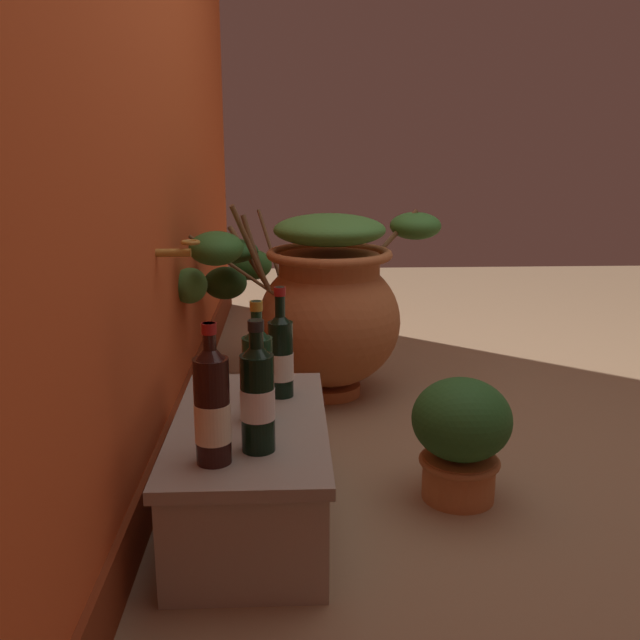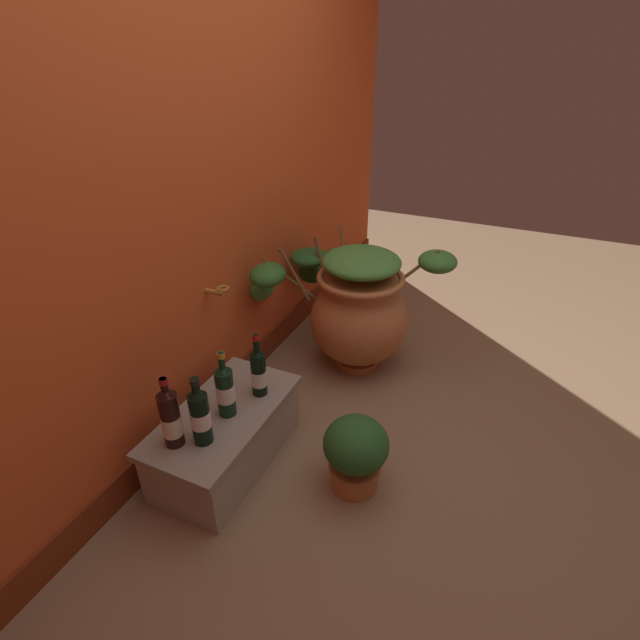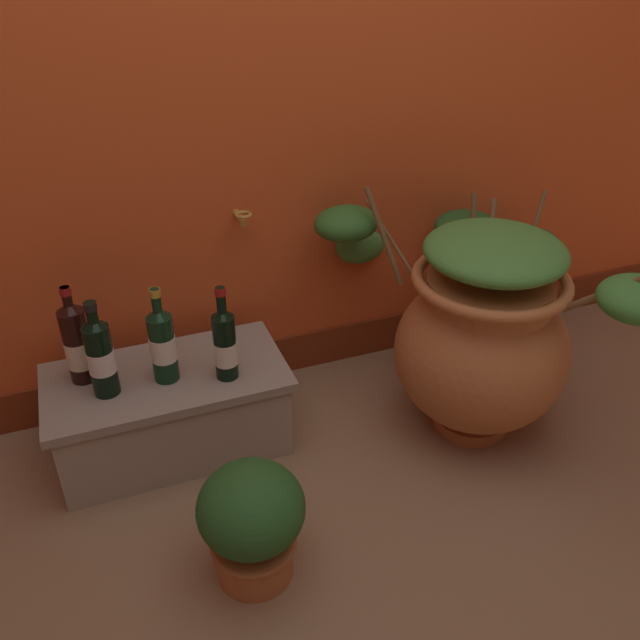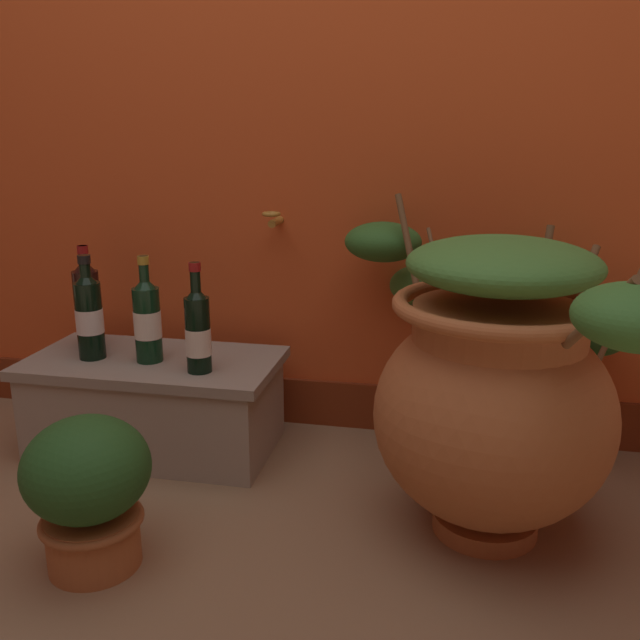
{
  "view_description": "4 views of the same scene",
  "coord_description": "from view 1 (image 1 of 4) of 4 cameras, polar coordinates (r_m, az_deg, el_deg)",
  "views": [
    {
      "loc": [
        -2.09,
        0.72,
        0.98
      ],
      "look_at": [
        0.05,
        0.62,
        0.44
      ],
      "focal_mm": 38.93,
      "sensor_mm": 36.0,
      "label": 1
    },
    {
      "loc": [
        -1.71,
        -0.24,
        1.69
      ],
      "look_at": [
        0.19,
        0.64,
        0.48
      ],
      "focal_mm": 27.03,
      "sensor_mm": 36.0,
      "label": 2
    },
    {
      "loc": [
        -0.57,
        -0.92,
        1.51
      ],
      "look_at": [
        0.02,
        0.62,
        0.51
      ],
      "focal_mm": 37.17,
      "sensor_mm": 36.0,
      "label": 3
    },
    {
      "loc": [
        0.46,
        -0.97,
        0.95
      ],
      "look_at": [
        0.11,
        0.75,
        0.46
      ],
      "focal_mm": 38.48,
      "sensor_mm": 36.0,
      "label": 4
    }
  ],
  "objects": [
    {
      "name": "wine_bottle_back",
      "position": [
        1.54,
        -8.86,
        -6.9
      ],
      "size": [
        0.08,
        0.08,
        0.32
      ],
      "color": "black",
      "rests_on": "stone_ledge"
    },
    {
      "name": "potted_shrub",
      "position": [
        2.0,
        11.5,
        -9.16
      ],
      "size": [
        0.28,
        0.28,
        0.35
      ],
      "color": "#B26638",
      "rests_on": "ground_plane"
    },
    {
      "name": "stone_ledge",
      "position": [
        1.86,
        -5.7,
        -11.98
      ],
      "size": [
        0.75,
        0.39,
        0.29
      ],
      "color": "#9E9384",
      "rests_on": "ground_plane"
    },
    {
      "name": "wine_bottle_left",
      "position": [
        1.59,
        -5.17,
        -6.05
      ],
      "size": [
        0.08,
        0.08,
        0.31
      ],
      "color": "black",
      "rests_on": "stone_ledge"
    },
    {
      "name": "terracotta_urn",
      "position": [
        2.73,
        0.15,
        1.59
      ],
      "size": [
        0.94,
        1.04,
        0.79
      ],
      "color": "#B26638",
      "rests_on": "ground_plane"
    },
    {
      "name": "wine_bottle_right",
      "position": [
        1.76,
        -5.14,
        -4.19
      ],
      "size": [
        0.08,
        0.08,
        0.31
      ],
      "color": "black",
      "rests_on": "stone_ledge"
    },
    {
      "name": "ground_plane",
      "position": [
        2.41,
        15.2,
        -10.23
      ],
      "size": [
        7.0,
        7.0,
        0.0
      ],
      "primitive_type": "plane",
      "color": "#896B4C"
    },
    {
      "name": "wine_bottle_middle",
      "position": [
        1.93,
        -3.25,
        -2.71
      ],
      "size": [
        0.07,
        0.07,
        0.31
      ],
      "color": "black",
      "rests_on": "stone_ledge"
    },
    {
      "name": "back_wall",
      "position": [
        2.17,
        -16.64,
        21.97
      ],
      "size": [
        4.4,
        0.33,
        2.6
      ],
      "color": "#D15123",
      "rests_on": "ground_plane"
    }
  ]
}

